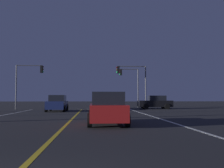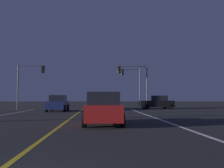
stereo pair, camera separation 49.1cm
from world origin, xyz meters
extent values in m
cube|color=silver|center=(5.88, 11.17, 0.00)|extent=(0.16, 34.35, 0.01)
cube|color=gold|center=(0.00, 11.17, 0.00)|extent=(0.16, 34.35, 0.01)
cylinder|color=black|center=(1.24, 12.13, 0.34)|extent=(0.22, 0.68, 0.68)
cylinder|color=black|center=(3.04, 12.13, 0.34)|extent=(0.22, 0.68, 0.68)
cylinder|color=black|center=(1.24, 9.43, 0.34)|extent=(0.22, 0.68, 0.68)
cylinder|color=black|center=(3.04, 9.43, 0.34)|extent=(0.22, 0.68, 0.68)
cube|color=maroon|center=(2.14, 10.78, 0.66)|extent=(1.80, 4.30, 0.80)
cube|color=black|center=(2.14, 10.53, 1.38)|extent=(1.60, 2.10, 0.64)
cube|color=red|center=(1.54, 8.68, 0.76)|extent=(0.24, 0.08, 0.16)
cube|color=red|center=(2.74, 8.68, 0.76)|extent=(0.24, 0.08, 0.16)
cylinder|color=black|center=(-1.48, 22.99, 0.34)|extent=(0.22, 0.68, 0.68)
cylinder|color=black|center=(-3.28, 22.99, 0.34)|extent=(0.22, 0.68, 0.68)
cylinder|color=black|center=(-1.48, 25.69, 0.34)|extent=(0.22, 0.68, 0.68)
cylinder|color=black|center=(-3.28, 25.69, 0.34)|extent=(0.22, 0.68, 0.68)
cube|color=navy|center=(-2.38, 24.34, 0.66)|extent=(1.80, 4.30, 0.80)
cube|color=black|center=(-2.38, 24.59, 1.38)|extent=(1.60, 2.10, 0.64)
cube|color=red|center=(-1.78, 26.44, 0.76)|extent=(0.24, 0.08, 0.16)
cube|color=red|center=(-2.98, 26.44, 0.76)|extent=(0.24, 0.08, 0.16)
cylinder|color=black|center=(1.33, 30.72, 0.34)|extent=(0.22, 0.68, 0.68)
cylinder|color=black|center=(3.13, 30.72, 0.34)|extent=(0.22, 0.68, 0.68)
cylinder|color=black|center=(1.33, 28.02, 0.34)|extent=(0.22, 0.68, 0.68)
cylinder|color=black|center=(3.13, 28.02, 0.34)|extent=(0.22, 0.68, 0.68)
cube|color=#B7BABF|center=(2.23, 29.37, 0.66)|extent=(1.80, 4.30, 0.80)
cube|color=black|center=(2.23, 29.12, 1.38)|extent=(1.60, 2.10, 0.64)
cube|color=red|center=(1.63, 27.27, 0.76)|extent=(0.24, 0.08, 0.16)
cube|color=red|center=(2.83, 27.27, 0.76)|extent=(0.24, 0.08, 0.16)
cylinder|color=black|center=(7.94, 28.53, 0.34)|extent=(0.68, 0.22, 0.68)
cylinder|color=black|center=(7.94, 30.33, 0.34)|extent=(0.68, 0.22, 0.68)
cylinder|color=black|center=(10.64, 28.53, 0.34)|extent=(0.68, 0.22, 0.68)
cylinder|color=black|center=(10.64, 30.33, 0.34)|extent=(0.68, 0.22, 0.68)
cube|color=black|center=(9.29, 29.43, 0.66)|extent=(4.30, 1.80, 0.80)
cube|color=black|center=(9.54, 29.43, 1.38)|extent=(2.10, 1.60, 0.64)
cube|color=red|center=(11.39, 28.83, 0.76)|extent=(0.08, 0.24, 0.16)
cube|color=red|center=(11.39, 30.03, 0.76)|extent=(0.08, 0.24, 0.16)
cylinder|color=#4C4C51|center=(7.98, 28.85, 2.72)|extent=(0.14, 0.14, 5.44)
cylinder|color=#4C4C51|center=(6.25, 28.85, 5.39)|extent=(3.46, 0.10, 0.10)
cube|color=black|center=(4.52, 28.85, 4.94)|extent=(0.28, 0.36, 0.90)
sphere|color=#3A0605|center=(4.36, 28.85, 5.24)|extent=(0.20, 0.20, 0.20)
sphere|color=#3C2706|center=(4.36, 28.85, 4.94)|extent=(0.20, 0.20, 0.20)
sphere|color=#19E059|center=(4.36, 28.85, 4.64)|extent=(0.20, 0.20, 0.20)
cylinder|color=#4C4C51|center=(-7.98, 28.85, 2.71)|extent=(0.14, 0.14, 5.43)
cylinder|color=#4C4C51|center=(-6.48, 28.85, 5.38)|extent=(3.02, 0.10, 0.10)
cube|color=black|center=(-4.97, 28.85, 4.93)|extent=(0.28, 0.36, 0.90)
sphere|color=#3A0605|center=(-4.81, 28.85, 5.23)|extent=(0.20, 0.20, 0.20)
sphere|color=#3C2706|center=(-4.81, 28.85, 4.93)|extent=(0.20, 0.20, 0.20)
sphere|color=#19E059|center=(-4.81, 28.85, 4.63)|extent=(0.20, 0.20, 0.20)
cylinder|color=#4C4C51|center=(7.98, 34.35, 2.85)|extent=(0.14, 0.14, 5.69)
cylinder|color=#4C4C51|center=(6.72, 34.35, 5.64)|extent=(2.53, 0.10, 0.10)
cube|color=black|center=(5.45, 34.35, 5.19)|extent=(0.28, 0.36, 0.90)
sphere|color=#3A0605|center=(5.29, 34.35, 5.49)|extent=(0.20, 0.20, 0.20)
sphere|color=#3C2706|center=(5.29, 34.35, 5.19)|extent=(0.20, 0.20, 0.20)
sphere|color=#19E059|center=(5.29, 34.35, 4.89)|extent=(0.20, 0.20, 0.20)
camera|label=1|loc=(1.40, -2.71, 1.40)|focal=40.69mm
camera|label=2|loc=(1.89, -2.71, 1.40)|focal=40.69mm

